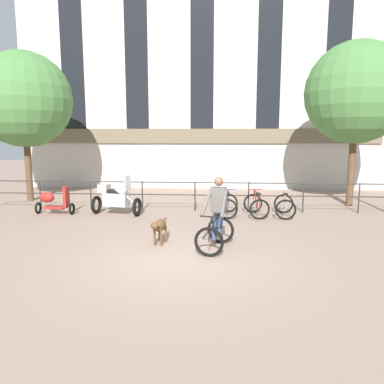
{
  "coord_description": "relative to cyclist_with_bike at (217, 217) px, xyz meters",
  "views": [
    {
      "loc": [
        0.78,
        -7.76,
        2.72
      ],
      "look_at": [
        0.05,
        2.86,
        1.05
      ],
      "focal_mm": 35.0,
      "sensor_mm": 36.0,
      "label": 1
    }
  ],
  "objects": [
    {
      "name": "ground_plane",
      "position": [
        -0.77,
        -0.93,
        -0.76
      ],
      "size": [
        60.0,
        60.0,
        0.0
      ],
      "primitive_type": "plane",
      "color": "gray"
    },
    {
      "name": "canal_railing",
      "position": [
        -0.77,
        4.27,
        -0.05
      ],
      "size": [
        15.05,
        0.05,
        1.05
      ],
      "color": "#2D2B28",
      "rests_on": "ground_plane"
    },
    {
      "name": "parked_scooter",
      "position": [
        -5.54,
        3.43,
        -0.3
      ],
      "size": [
        1.3,
        0.45,
        0.96
      ],
      "rotation": [
        0.0,
        0.0,
        1.53
      ],
      "color": "black",
      "rests_on": "ground_plane"
    },
    {
      "name": "cyclist_with_bike",
      "position": [
        0.0,
        0.0,
        0.0
      ],
      "size": [
        0.94,
        1.3,
        1.7
      ],
      "rotation": [
        0.0,
        0.0,
        -0.24
      ],
      "color": "black",
      "rests_on": "ground_plane"
    },
    {
      "name": "parked_bicycle_mid_left",
      "position": [
        1.3,
        3.62,
        -0.41
      ],
      "size": [
        0.78,
        1.18,
        0.86
      ],
      "rotation": [
        0.0,
        0.0,
        3.25
      ],
      "color": "black",
      "rests_on": "ground_plane"
    },
    {
      "name": "parked_bicycle_near_lamp",
      "position": [
        0.37,
        3.62,
        -0.41
      ],
      "size": [
        0.72,
        1.14,
        0.86
      ],
      "rotation": [
        0.0,
        0.0,
        3.09
      ],
      "color": "black",
      "rests_on": "ground_plane"
    },
    {
      "name": "dog",
      "position": [
        -1.41,
        0.19,
        -0.3
      ],
      "size": [
        0.36,
        0.95,
        0.65
      ],
      "rotation": [
        0.0,
        0.0,
        -0.19
      ],
      "color": "brown",
      "rests_on": "ground_plane"
    },
    {
      "name": "tree_canalside_left",
      "position": [
        -7.62,
        5.9,
        3.26
      ],
      "size": [
        3.73,
        3.73,
        5.9
      ],
      "color": "brown",
      "rests_on": "ground_plane"
    },
    {
      "name": "parked_motorcycle",
      "position": [
        -3.39,
        3.47,
        -0.2
      ],
      "size": [
        1.71,
        0.93,
        1.35
      ],
      "rotation": [
        0.0,
        0.0,
        1.37
      ],
      "color": "black",
      "rests_on": "ground_plane"
    },
    {
      "name": "building_facade",
      "position": [
        -0.77,
        10.06,
        4.71
      ],
      "size": [
        18.0,
        0.72,
        10.99
      ],
      "color": "beige",
      "rests_on": "ground_plane"
    },
    {
      "name": "tree_canalside_right",
      "position": [
        5.05,
        5.77,
        3.42
      ],
      "size": [
        3.72,
        3.72,
        6.05
      ],
      "color": "brown",
      "rests_on": "ground_plane"
    },
    {
      "name": "parked_bicycle_mid_right",
      "position": [
        2.23,
        3.62,
        -0.41
      ],
      "size": [
        0.78,
        1.18,
        0.86
      ],
      "rotation": [
        0.0,
        0.0,
        3.03
      ],
      "color": "black",
      "rests_on": "ground_plane"
    }
  ]
}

